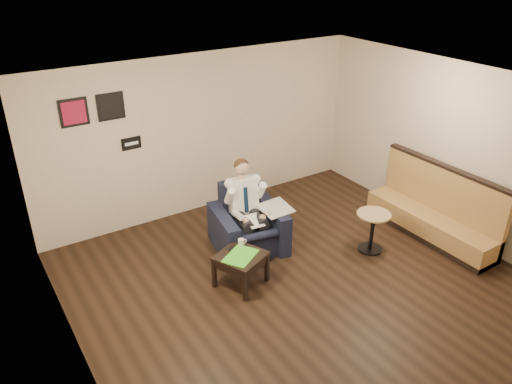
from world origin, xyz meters
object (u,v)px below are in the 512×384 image
seated_man (251,213)px  cafe_table (372,232)px  banquette (433,204)px  green_folder (241,256)px  coffee_mug (241,242)px  smartphone (233,249)px  armchair (248,220)px  side_table (241,269)px

seated_man → cafe_table: size_ratio=2.09×
seated_man → banquette: seated_man is taller
banquette → cafe_table: banquette is taller
green_folder → coffee_mug: (0.15, 0.23, 0.05)m
banquette → cafe_table: size_ratio=3.56×
smartphone → cafe_table: bearing=-26.8°
armchair → side_table: size_ratio=1.71×
armchair → cafe_table: 1.94m
armchair → coffee_mug: size_ratio=9.90×
green_folder → cafe_table: size_ratio=0.75×
green_folder → banquette: size_ratio=0.21×
armchair → coffee_mug: armchair is taller
armchair → seated_man: seated_man is taller
armchair → side_table: armchair is taller
armchair → banquette: size_ratio=0.44×
armchair → side_table: 1.00m
green_folder → armchair: bearing=51.8°
green_folder → coffee_mug: size_ratio=4.74×
green_folder → banquette: banquette is taller
seated_man → smartphone: bearing=-133.2°
green_folder → seated_man: bearing=47.9°
seated_man → smartphone: size_ratio=8.91×
green_folder → banquette: bearing=-9.0°
banquette → cafe_table: bearing=169.6°
seated_man → cafe_table: seated_man is taller
side_table → smartphone: 0.31m
smartphone → coffee_mug: bearing=-7.1°
green_folder → coffee_mug: coffee_mug is taller
armchair → side_table: bearing=-118.4°
coffee_mug → banquette: (3.17, -0.76, 0.05)m
armchair → cafe_table: size_ratio=1.57×
banquette → side_table: bearing=170.4°
green_folder → cafe_table: 2.24m
seated_man → cafe_table: 1.92m
green_folder → coffee_mug: 0.28m
green_folder → banquette: 3.36m
banquette → seated_man: bearing=156.5°
coffee_mug → cafe_table: cafe_table is taller
side_table → coffee_mug: 0.38m
armchair → side_table: (-0.60, -0.76, -0.25)m
smartphone → banquette: 3.40m
cafe_table → green_folder: bearing=171.7°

